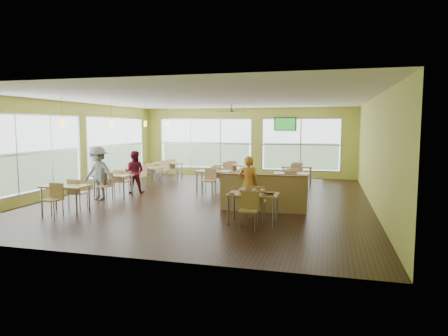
{
  "coord_description": "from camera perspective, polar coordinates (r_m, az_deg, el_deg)",
  "views": [
    {
      "loc": [
        3.73,
        -12.3,
        2.36
      ],
      "look_at": [
        0.76,
        -1.04,
        1.13
      ],
      "focal_mm": 32.0,
      "sensor_mm": 36.0,
      "label": 1
    }
  ],
  "objects": [
    {
      "name": "room",
      "position": [
        12.87,
        -2.11,
        2.62
      ],
      "size": [
        12.0,
        12.04,
        3.2
      ],
      "color": "black",
      "rests_on": "ground"
    },
    {
      "name": "window_bays",
      "position": [
        16.67,
        -7.78,
        2.91
      ],
      "size": [
        9.24,
        10.24,
        2.38
      ],
      "color": "white",
      "rests_on": "room"
    },
    {
      "name": "main_table",
      "position": [
        9.61,
        4.17,
        -4.36
      ],
      "size": [
        1.22,
        1.52,
        0.87
      ],
      "color": "tan",
      "rests_on": "floor"
    },
    {
      "name": "half_wall_divider",
      "position": [
        11.04,
        5.55,
        -3.59
      ],
      "size": [
        2.4,
        0.14,
        1.04
      ],
      "color": "tan",
      "rests_on": "floor"
    },
    {
      "name": "dining_tables",
      "position": [
        14.9,
        -4.06,
        -0.67
      ],
      "size": [
        6.92,
        8.72,
        0.87
      ],
      "color": "tan",
      "rests_on": "floor"
    },
    {
      "name": "pendant_lights",
      "position": [
        14.71,
        -13.44,
        6.21
      ],
      "size": [
        0.11,
        7.31,
        0.86
      ],
      "color": "#2D2119",
      "rests_on": "ceiling"
    },
    {
      "name": "ceiling_fan",
      "position": [
        15.76,
        1.06,
        8.14
      ],
      "size": [
        1.25,
        1.25,
        0.29
      ],
      "color": "#2D2119",
      "rests_on": "ceiling"
    },
    {
      "name": "tv_backwall",
      "position": [
        18.3,
        8.75,
        6.22
      ],
      "size": [
        1.0,
        0.07,
        0.6
      ],
      "color": "black",
      "rests_on": "wall_back"
    },
    {
      "name": "man_plaid",
      "position": [
        10.98,
        3.51,
        -2.29
      ],
      "size": [
        0.57,
        0.38,
        1.55
      ],
      "primitive_type": "imported",
      "rotation": [
        0.0,
        0.0,
        3.16
      ],
      "color": "orange",
      "rests_on": "floor"
    },
    {
      "name": "patron_maroon",
      "position": [
        14.41,
        -12.69,
        -0.55
      ],
      "size": [
        0.83,
        0.71,
        1.5
      ],
      "primitive_type": "imported",
      "rotation": [
        0.0,
        0.0,
        3.35
      ],
      "color": "maroon",
      "rests_on": "floor"
    },
    {
      "name": "patron_grey",
      "position": [
        13.4,
        -17.52,
        -0.71
      ],
      "size": [
        1.21,
        0.84,
        1.71
      ],
      "primitive_type": "imported",
      "rotation": [
        0.0,
        0.0,
        -0.2
      ],
      "color": "slate",
      "rests_on": "floor"
    },
    {
      "name": "cup_blue",
      "position": [
        9.54,
        2.37,
        -3.31
      ],
      "size": [
        0.09,
        0.09,
        0.32
      ],
      "color": "white",
      "rests_on": "main_table"
    },
    {
      "name": "cup_yellow",
      "position": [
        9.48,
        2.84,
        -3.31
      ],
      "size": [
        0.1,
        0.1,
        0.37
      ],
      "color": "white",
      "rests_on": "main_table"
    },
    {
      "name": "cup_red_near",
      "position": [
        9.46,
        4.37,
        -3.37
      ],
      "size": [
        0.1,
        0.1,
        0.36
      ],
      "color": "white",
      "rests_on": "main_table"
    },
    {
      "name": "cup_red_far",
      "position": [
        9.42,
        5.55,
        -3.4
      ],
      "size": [
        0.1,
        0.1,
        0.36
      ],
      "color": "white",
      "rests_on": "main_table"
    },
    {
      "name": "food_basket",
      "position": [
        9.51,
        6.44,
        -3.56
      ],
      "size": [
        0.27,
        0.27,
        0.06
      ],
      "color": "black",
      "rests_on": "main_table"
    },
    {
      "name": "ketchup_cup",
      "position": [
        9.29,
        6.98,
        -3.93
      ],
      "size": [
        0.06,
        0.06,
        0.02
      ],
      "primitive_type": "cylinder",
      "color": "#B83B1B",
      "rests_on": "main_table"
    },
    {
      "name": "wrapper_left",
      "position": [
        9.47,
        1.09,
        -3.65
      ],
      "size": [
        0.19,
        0.18,
        0.04
      ],
      "primitive_type": "ellipsoid",
      "rotation": [
        0.0,
        0.0,
        -0.25
      ],
      "color": "olive",
      "rests_on": "main_table"
    },
    {
      "name": "wrapper_mid",
      "position": [
        9.79,
        4.68,
        -3.33
      ],
      "size": [
        0.19,
        0.17,
        0.05
      ],
      "primitive_type": "ellipsoid",
      "rotation": [
        0.0,
        0.0,
        -0.0
      ],
      "color": "olive",
      "rests_on": "main_table"
    },
    {
      "name": "wrapper_right",
      "position": [
        9.3,
        5.83,
        -3.87
      ],
      "size": [
        0.17,
        0.17,
        0.04
      ],
      "primitive_type": "ellipsoid",
      "rotation": [
        0.0,
        0.0,
        -0.31
      ],
      "color": "olive",
      "rests_on": "main_table"
    }
  ]
}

